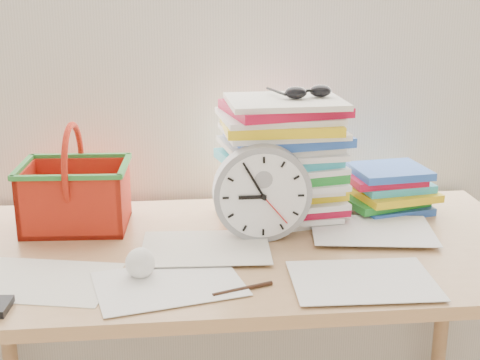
{
  "coord_description": "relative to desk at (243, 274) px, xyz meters",
  "views": [
    {
      "loc": [
        -0.16,
        0.14,
        1.37
      ],
      "look_at": [
        -0.01,
        1.6,
        0.91
      ],
      "focal_mm": 50.0,
      "sensor_mm": 36.0,
      "label": 1
    }
  ],
  "objects": [
    {
      "name": "scattered_papers",
      "position": [
        0.0,
        0.0,
        0.08
      ],
      "size": [
        1.26,
        0.42,
        0.02
      ],
      "primitive_type": null,
      "color": "white",
      "rests_on": "desk"
    },
    {
      "name": "clock",
      "position": [
        0.05,
        0.04,
        0.19
      ],
      "size": [
        0.24,
        0.05,
        0.24
      ],
      "primitive_type": "cylinder",
      "rotation": [
        1.57,
        0.0,
        0.0
      ],
      "color": "gray",
      "rests_on": "desk"
    },
    {
      "name": "paper_stack",
      "position": [
        0.12,
        0.17,
        0.23
      ],
      "size": [
        0.35,
        0.3,
        0.32
      ],
      "primitive_type": null,
      "rotation": [
        0.0,
        0.0,
        0.12
      ],
      "color": "white",
      "rests_on": "desk"
    },
    {
      "name": "basket",
      "position": [
        -0.41,
        0.17,
        0.21
      ],
      "size": [
        0.27,
        0.22,
        0.26
      ],
      "primitive_type": null,
      "rotation": [
        0.0,
        0.0,
        -0.06
      ],
      "color": "red",
      "rests_on": "desk"
    },
    {
      "name": "pen",
      "position": [
        -0.03,
        -0.24,
        0.08
      ],
      "size": [
        0.13,
        0.05,
        0.01
      ],
      "primitive_type": "cylinder",
      "rotation": [
        0.0,
        1.57,
        0.34
      ],
      "color": "black",
      "rests_on": "desk"
    },
    {
      "name": "sunglasses",
      "position": [
        0.18,
        0.17,
        0.41
      ],
      "size": [
        0.17,
        0.15,
        0.03
      ],
      "primitive_type": null,
      "rotation": [
        0.0,
        0.0,
        0.29
      ],
      "color": "black",
      "rests_on": "paper_stack"
    },
    {
      "name": "curtain",
      "position": [
        0.0,
        0.38,
        0.62
      ],
      "size": [
        2.4,
        0.01,
        2.5
      ],
      "primitive_type": "cube",
      "color": "silver",
      "rests_on": "room_shell"
    },
    {
      "name": "desk",
      "position": [
        0.0,
        0.0,
        0.0
      ],
      "size": [
        1.4,
        0.7,
        0.75
      ],
      "color": "#B08252",
      "rests_on": "ground"
    },
    {
      "name": "crumpled_ball",
      "position": [
        -0.24,
        -0.15,
        0.11
      ],
      "size": [
        0.07,
        0.07,
        0.07
      ],
      "primitive_type": "sphere",
      "color": "white",
      "rests_on": "desk"
    },
    {
      "name": "book_stack",
      "position": [
        0.42,
        0.2,
        0.14
      ],
      "size": [
        0.27,
        0.23,
        0.12
      ],
      "primitive_type": null,
      "rotation": [
        0.0,
        0.0,
        0.18
      ],
      "color": "white",
      "rests_on": "desk"
    }
  ]
}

